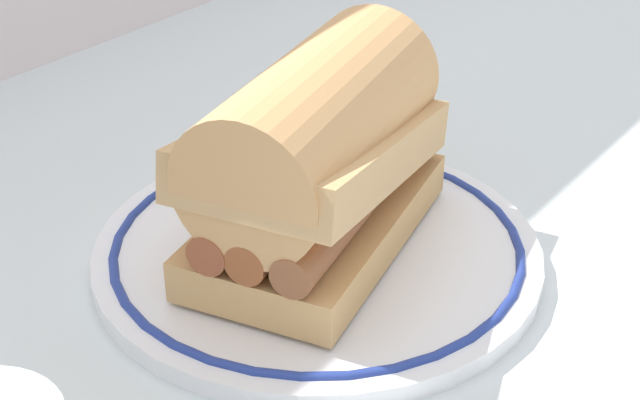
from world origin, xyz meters
TOP-DOWN VIEW (x-y plane):
  - ground_plane at (0.00, 0.00)m, footprint 1.50×1.50m
  - plate at (-0.02, -0.00)m, footprint 0.28×0.28m
  - sausage_sandwich at (-0.02, -0.00)m, footprint 0.21×0.14m

SIDE VIEW (x-z plane):
  - ground_plane at x=0.00m, z-range 0.00..0.00m
  - plate at x=-0.02m, z-range 0.00..0.02m
  - sausage_sandwich at x=-0.02m, z-range 0.01..0.14m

